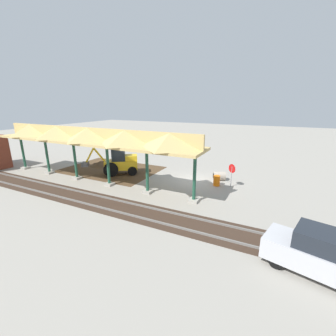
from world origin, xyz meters
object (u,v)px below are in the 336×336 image
object	(u,v)px
stop_sign	(232,171)
traffic_barrel	(217,181)
backhoe	(119,162)
distant_parked_car	(322,254)
concrete_pipe	(219,176)

from	to	relation	value
stop_sign	traffic_barrel	distance (m)	1.54
backhoe	distant_parked_car	distance (m)	17.73
concrete_pipe	traffic_barrel	bearing A→B (deg)	95.63
backhoe	traffic_barrel	distance (m)	9.67
distant_parked_car	traffic_barrel	world-z (taller)	distant_parked_car
distant_parked_car	traffic_barrel	bearing A→B (deg)	-52.77
stop_sign	traffic_barrel	xyz separation A→B (m)	(1.16, 0.26, -0.97)
backhoe	concrete_pipe	xyz separation A→B (m)	(-9.42, -2.58, -0.86)
backhoe	distant_parked_car	bearing A→B (deg)	154.97
distant_parked_car	concrete_pipe	bearing A→B (deg)	-56.63
backhoe	concrete_pipe	bearing A→B (deg)	-164.70
stop_sign	backhoe	bearing A→B (deg)	6.89
traffic_barrel	concrete_pipe	bearing A→B (deg)	-84.37
stop_sign	distant_parked_car	world-z (taller)	stop_sign
concrete_pipe	traffic_barrel	xyz separation A→B (m)	(-0.15, 1.54, 0.05)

